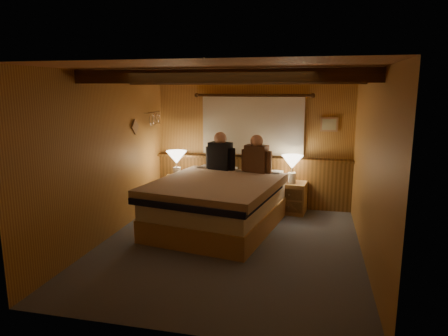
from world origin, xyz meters
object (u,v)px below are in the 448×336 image
(lamp_right, at_px, (292,164))
(person_left, at_px, (220,154))
(nightstand_left, at_px, (180,192))
(lamp_left, at_px, (177,159))
(person_right, at_px, (256,157))
(bed, at_px, (218,203))
(duffel_bag, at_px, (165,201))
(nightstand_right, at_px, (291,197))

(lamp_right, height_order, person_left, person_left)
(person_left, bearing_deg, lamp_right, 22.42)
(nightstand_left, distance_m, lamp_left, 0.64)
(nightstand_left, relative_size, person_right, 0.93)
(bed, relative_size, duffel_bag, 4.41)
(person_left, bearing_deg, lamp_left, -167.16)
(person_left, xyz_separation_m, duffel_bag, (-1.00, -0.15, -0.88))
(person_left, height_order, person_right, person_left)
(lamp_right, bearing_deg, nightstand_right, 87.03)
(nightstand_left, height_order, lamp_right, lamp_right)
(lamp_left, relative_size, duffel_bag, 0.84)
(person_right, bearing_deg, nightstand_left, -170.53)
(person_left, relative_size, duffel_bag, 1.20)
(person_left, height_order, duffel_bag, person_left)
(nightstand_right, distance_m, duffel_bag, 2.27)
(bed, xyz_separation_m, duffel_bag, (-1.16, 0.67, -0.24))
(nightstand_left, distance_m, lamp_right, 2.10)
(bed, height_order, lamp_left, lamp_left)
(person_right, xyz_separation_m, duffel_bag, (-1.65, -0.04, -0.87))
(lamp_right, relative_size, duffel_bag, 0.85)
(person_left, bearing_deg, duffel_bag, -157.75)
(lamp_right, xyz_separation_m, person_left, (-1.24, -0.18, 0.15))
(nightstand_right, relative_size, lamp_left, 1.13)
(nightstand_right, bearing_deg, duffel_bag, -163.99)
(nightstand_left, relative_size, lamp_right, 1.27)
(nightstand_right, relative_size, duffel_bag, 0.96)
(lamp_left, xyz_separation_m, lamp_right, (2.05, 0.17, -0.03))
(person_right, distance_m, duffel_bag, 1.87)
(bed, height_order, nightstand_right, bed)
(lamp_left, bearing_deg, lamp_right, 4.65)
(bed, relative_size, lamp_right, 5.21)
(nightstand_left, xyz_separation_m, person_right, (1.42, -0.15, 0.74))
(person_right, relative_size, duffel_bag, 1.16)
(lamp_left, distance_m, duffel_bag, 0.80)
(nightstand_right, xyz_separation_m, duffel_bag, (-2.24, -0.37, -0.11))
(nightstand_right, distance_m, lamp_left, 2.16)
(bed, bearing_deg, duffel_bag, 160.11)
(bed, relative_size, nightstand_left, 4.10)
(lamp_right, bearing_deg, person_right, -154.09)
(bed, bearing_deg, lamp_right, 52.84)
(lamp_right, bearing_deg, lamp_left, -175.35)
(bed, bearing_deg, person_left, 111.30)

